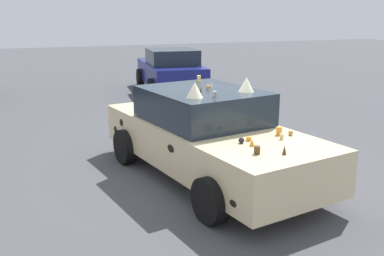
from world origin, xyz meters
TOP-DOWN VIEW (x-y plane):
  - ground_plane at (0.00, 0.00)m, footprint 60.00×60.00m
  - art_car_decorated at (0.04, 0.01)m, footprint 4.83×2.68m
  - parked_sedan_behind_left at (8.13, -1.95)m, footprint 4.12×2.26m

SIDE VIEW (x-z plane):
  - ground_plane at x=0.00m, z-range 0.00..0.00m
  - art_car_decorated at x=0.04m, z-range -0.12..1.61m
  - parked_sedan_behind_left at x=8.13m, z-range 0.00..1.50m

